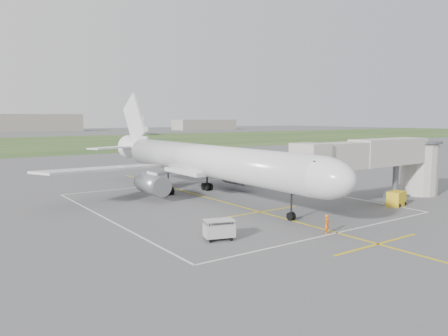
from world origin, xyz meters
TOP-DOWN VIEW (x-y plane):
  - ground at (0.00, 0.00)m, footprint 700.00×700.00m
  - grass_strip at (0.00, 130.00)m, footprint 700.00×120.00m
  - apron_markings at (0.00, -5.82)m, footprint 28.20×60.00m
  - airliner at (-0.00, 0.75)m, footprint 38.93×46.75m
  - jet_bridge at (15.72, -13.50)m, footprint 23.40×5.00m
  - gpu_unit at (14.23, -16.17)m, footprint 2.34×1.84m
  - baggage_cart at (-9.28, -16.01)m, footprint 2.65×2.05m
  - ramp_worker_nose at (-0.87, -19.67)m, footprint 0.70×0.61m
  - ramp_worker_wing at (-4.20, 3.17)m, footprint 1.07×0.96m

SIDE VIEW (x-z plane):
  - ground at x=0.00m, z-range 0.00..0.00m
  - apron_markings at x=0.00m, z-range 0.00..0.01m
  - grass_strip at x=0.00m, z-range 0.00..0.02m
  - gpu_unit at x=14.23m, z-range -0.01..1.58m
  - ramp_worker_nose at x=-0.87m, z-range 0.00..1.62m
  - baggage_cart at x=-9.28m, z-range 0.02..1.65m
  - ramp_worker_wing at x=-4.20m, z-range 0.00..1.82m
  - airliner at x=0.00m, z-range -2.37..11.15m
  - jet_bridge at x=15.72m, z-range 1.14..8.34m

